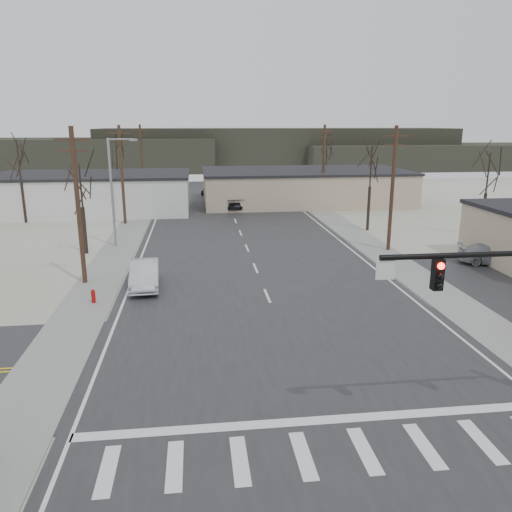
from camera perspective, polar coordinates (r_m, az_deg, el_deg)
The scene contains 27 objects.
ground at distance 23.03m, azimuth 4.16°, elevation -11.26°, with size 140.00×140.00×0.00m, color silver.
main_road at distance 36.92m, azimuth -0.25°, elevation -0.98°, with size 18.00×110.00×0.05m, color #262528.
cross_road at distance 23.03m, azimuth 4.16°, elevation -11.22°, with size 90.00×10.00×0.04m, color #262528.
sidewalk_left at distance 42.02m, azimuth -15.57°, elevation 0.45°, with size 3.00×90.00×0.06m, color gray.
sidewalk_right at distance 44.04m, azimuth 12.81°, elevation 1.28°, with size 3.00×90.00×0.06m, color gray.
fire_hydrant at distance 30.50m, azimuth -18.10°, elevation -4.38°, with size 0.24×0.24×0.87m.
building_left_far at distance 61.93m, azimuth -18.04°, elevation 6.89°, with size 22.30×12.30×4.50m.
building_right_far at distance 66.28m, azimuth 5.50°, elevation 7.95°, with size 26.30×14.30×4.30m.
upole_left_b at distance 33.47m, azimuth -19.68°, elevation 5.60°, with size 2.20×0.30×10.00m.
upole_left_c at distance 53.01m, azimuth -15.08°, elevation 9.11°, with size 2.20×0.30×10.00m.
upole_left_d at distance 72.81m, azimuth -12.93°, elevation 10.70°, with size 2.20×0.30×10.00m.
upole_right_a at distance 41.61m, azimuth 15.32°, elevation 7.62°, with size 2.20×0.30×10.00m.
upole_right_b at distance 62.44m, azimuth 7.73°, elevation 10.29°, with size 2.20×0.30×10.00m.
streetlight_main at distance 43.09m, azimuth -15.93°, elevation 7.63°, with size 2.40×0.25×9.00m.
tree_left_near at distance 41.53m, azimuth -19.38°, elevation 7.30°, with size 3.30×3.30×7.35m.
tree_right_mid at distance 49.33m, azimuth 12.99°, elevation 9.66°, with size 3.74×3.74×8.33m.
tree_left_far at distance 67.11m, azimuth -15.66°, elevation 11.10°, with size 3.96×3.96×8.82m.
tree_right_far at distance 74.88m, azimuth 8.06°, elevation 11.31°, with size 3.52×3.52×7.84m.
tree_lot at distance 49.88m, azimuth 24.98°, elevation 8.31°, with size 3.52×3.52×7.84m.
tree_left_mid at distance 57.27m, azimuth -25.47°, elevation 9.65°, with size 3.96×3.96×8.82m.
hill_left at distance 116.63m, azimuth -22.64°, elevation 10.56°, with size 70.00×18.00×7.00m, color #333026.
hill_center at distance 117.96m, azimuth 2.49°, elevation 12.19°, with size 80.00×18.00×9.00m, color #333026.
hill_right at distance 123.04m, azimuth 19.56°, elevation 10.66°, with size 60.00×18.00×5.50m, color #333026.
sedan_crossing at distance 32.45m, azimuth -12.62°, elevation -2.05°, with size 1.75×5.02×1.66m, color silver.
car_far_a at distance 60.62m, azimuth -2.85°, elevation 6.10°, with size 2.24×5.50×1.60m, color black.
car_far_b at distance 73.99m, azimuth -5.42°, elevation 7.55°, with size 1.55×3.86×1.31m, color black.
car_parked_silver at distance 40.84m, azimuth 25.53°, elevation 0.15°, with size 2.02×4.97×1.44m, color #9CA2A6.
Camera 1 is at (-4.10, -20.26, 10.16)m, focal length 35.00 mm.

